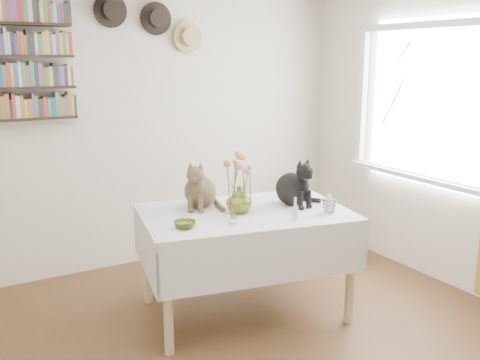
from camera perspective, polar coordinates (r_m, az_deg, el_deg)
room at (r=2.92m, az=4.90°, el=0.64°), size 4.08×4.58×2.58m
window at (r=4.80m, az=18.95°, el=6.57°), size 0.12×1.52×1.32m
dining_table at (r=3.92m, az=0.53°, el=-6.07°), size 1.63×1.21×0.79m
tabby_cat at (r=3.93m, az=-4.28°, el=-0.31°), size 0.39×0.40×0.37m
black_cat at (r=4.01m, az=5.56°, el=-0.05°), size 0.27×0.34×0.37m
flower_vase at (r=3.79m, az=-0.12°, el=-2.14°), size 0.23×0.23×0.19m
green_bowl at (r=3.50m, az=-5.90°, el=-4.75°), size 0.16×0.16×0.04m
drinking_glass at (r=3.86m, az=9.52°, el=-2.74°), size 0.15×0.15×0.10m
candlestick at (r=3.65m, az=5.89°, el=-3.49°), size 0.04×0.04×0.16m
berry_jar at (r=3.53m, az=-0.82°, el=-3.44°), size 0.05×0.05×0.19m
porcelain_figurine at (r=4.02m, az=9.47°, el=-2.22°), size 0.05×0.05×0.10m
flower_bouquet at (r=3.74m, az=-0.19°, el=1.51°), size 0.17×0.13×0.39m
bookshelf_unit at (r=4.52m, az=-23.76°, el=11.52°), size 1.00×0.16×0.91m
wall_hats at (r=4.86m, az=-9.22°, el=16.27°), size 0.98×0.09×0.48m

